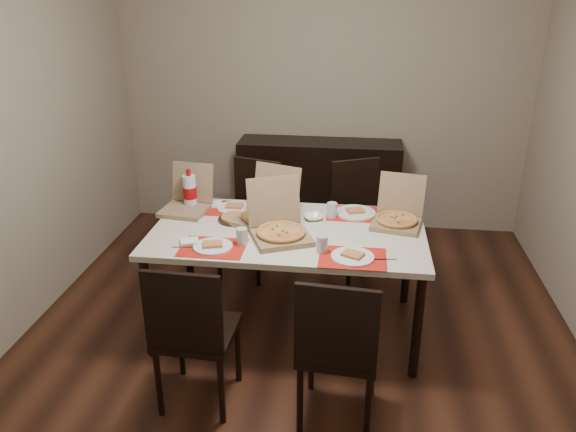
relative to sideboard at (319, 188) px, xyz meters
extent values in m
cube|color=#3E2013|center=(0.00, -1.78, -0.46)|extent=(3.80, 4.00, 0.02)
cube|color=gray|center=(0.00, 0.23, 0.85)|extent=(3.80, 0.02, 2.60)
cube|color=gray|center=(-1.91, -1.78, 0.85)|extent=(0.02, 4.00, 2.60)
cube|color=black|center=(0.00, 0.00, 0.00)|extent=(1.50, 0.40, 0.90)
cube|color=beige|center=(-0.08, -1.66, 0.28)|extent=(1.80, 1.00, 0.04)
cylinder|color=black|center=(-0.92, -2.10, -0.10)|extent=(0.06, 0.06, 0.71)
cylinder|color=black|center=(0.76, -2.10, -0.10)|extent=(0.06, 0.06, 0.71)
cylinder|color=black|center=(-0.92, -1.22, -0.10)|extent=(0.06, 0.06, 0.71)
cylinder|color=black|center=(0.76, -1.22, -0.10)|extent=(0.06, 0.06, 0.71)
cube|color=black|center=(-0.50, -2.46, 0.00)|extent=(0.44, 0.44, 0.04)
cube|color=black|center=(-0.50, -2.65, 0.25)|extent=(0.42, 0.05, 0.46)
cylinder|color=black|center=(-0.68, -2.63, -0.24)|extent=(0.04, 0.04, 0.43)
cylinder|color=black|center=(-0.32, -2.64, -0.24)|extent=(0.04, 0.04, 0.43)
cylinder|color=black|center=(-0.67, -2.27, -0.24)|extent=(0.04, 0.04, 0.43)
cylinder|color=black|center=(-0.31, -2.29, -0.24)|extent=(0.04, 0.04, 0.43)
cube|color=black|center=(0.30, -2.50, 0.00)|extent=(0.45, 0.45, 0.04)
cube|color=black|center=(0.29, -2.68, 0.25)|extent=(0.42, 0.06, 0.46)
cylinder|color=black|center=(0.11, -2.66, -0.24)|extent=(0.04, 0.04, 0.43)
cylinder|color=black|center=(0.47, -2.69, -0.24)|extent=(0.04, 0.04, 0.43)
cylinder|color=black|center=(0.14, -2.30, -0.24)|extent=(0.04, 0.04, 0.43)
cylinder|color=black|center=(0.50, -2.33, -0.24)|extent=(0.04, 0.04, 0.43)
cube|color=black|center=(-0.51, -0.90, 0.00)|extent=(0.52, 0.52, 0.04)
cube|color=black|center=(-0.46, -0.71, 0.25)|extent=(0.41, 0.15, 0.46)
cylinder|color=black|center=(-0.29, -0.78, -0.24)|extent=(0.04, 0.04, 0.43)
cylinder|color=black|center=(-0.63, -0.67, -0.24)|extent=(0.04, 0.04, 0.43)
cylinder|color=black|center=(-0.39, -1.12, -0.24)|extent=(0.04, 0.04, 0.43)
cylinder|color=black|center=(-0.74, -1.02, -0.24)|extent=(0.04, 0.04, 0.43)
cube|color=black|center=(0.42, -0.79, 0.00)|extent=(0.56, 0.56, 0.04)
cube|color=black|center=(0.34, -0.61, 0.25)|extent=(0.40, 0.20, 0.46)
cylinder|color=black|center=(0.51, -0.55, -0.24)|extent=(0.04, 0.04, 0.43)
cylinder|color=black|center=(0.18, -0.69, -0.24)|extent=(0.04, 0.04, 0.43)
cylinder|color=black|center=(0.65, -0.88, -0.24)|extent=(0.04, 0.04, 0.43)
cylinder|color=black|center=(0.33, -1.02, -0.24)|extent=(0.04, 0.04, 0.43)
cube|color=red|center=(-0.51, -1.99, 0.30)|extent=(0.40, 0.30, 0.00)
cylinder|color=white|center=(-0.51, -1.99, 0.31)|extent=(0.24, 0.24, 0.01)
cube|color=tan|center=(-0.51, -1.99, 0.33)|extent=(0.14, 0.12, 0.02)
cylinder|color=#ADB1B8|center=(-0.34, -1.92, 0.36)|extent=(0.07, 0.07, 0.11)
cube|color=#B2B2B7|center=(-0.67, -2.01, 0.30)|extent=(0.20, 0.04, 0.00)
cube|color=white|center=(-0.67, -1.95, 0.31)|extent=(0.13, 0.13, 0.02)
cube|color=red|center=(0.35, -2.02, 0.30)|extent=(0.40, 0.30, 0.00)
cylinder|color=white|center=(0.35, -2.02, 0.31)|extent=(0.26, 0.26, 0.01)
cube|color=tan|center=(0.35, -2.02, 0.33)|extent=(0.15, 0.13, 0.02)
cylinder|color=#ADB1B8|center=(0.16, -1.97, 0.36)|extent=(0.07, 0.07, 0.11)
cube|color=#B2B2B7|center=(0.51, -2.02, 0.30)|extent=(0.20, 0.04, 0.00)
cube|color=red|center=(-0.51, -1.35, 0.30)|extent=(0.40, 0.30, 0.00)
cylinder|color=white|center=(-0.51, -1.35, 0.31)|extent=(0.25, 0.25, 0.01)
cube|color=tan|center=(-0.51, -1.35, 0.33)|extent=(0.12, 0.10, 0.02)
cylinder|color=#ADB1B8|center=(-0.38, -1.39, 0.36)|extent=(0.07, 0.07, 0.11)
cube|color=#B2B2B7|center=(-0.70, -1.35, 0.30)|extent=(0.20, 0.04, 0.00)
cube|color=white|center=(-0.67, -1.31, 0.31)|extent=(0.13, 0.13, 0.02)
cube|color=red|center=(0.35, -1.33, 0.30)|extent=(0.40, 0.30, 0.00)
cylinder|color=white|center=(0.35, -1.33, 0.31)|extent=(0.29, 0.29, 0.01)
cube|color=tan|center=(0.35, -1.33, 0.33)|extent=(0.14, 0.12, 0.02)
cylinder|color=#ADB1B8|center=(0.19, -1.42, 0.36)|extent=(0.07, 0.07, 0.11)
cube|color=#B2B2B7|center=(0.52, -1.35, 0.30)|extent=(0.20, 0.04, 0.00)
cube|color=white|center=(-0.07, -1.69, 0.31)|extent=(0.16, 0.16, 0.02)
cube|color=#80674A|center=(-0.11, -1.81, 0.32)|extent=(0.46, 0.46, 0.04)
cube|color=#80674A|center=(-0.18, -1.65, 0.50)|extent=(0.35, 0.21, 0.32)
cylinder|color=tan|center=(-0.11, -1.81, 0.34)|extent=(0.40, 0.40, 0.02)
cube|color=#80674A|center=(0.63, -1.50, 0.32)|extent=(0.37, 0.37, 0.03)
cube|color=#80674A|center=(0.66, -1.35, 0.47)|extent=(0.32, 0.13, 0.28)
cylinder|color=tan|center=(0.63, -1.50, 0.34)|extent=(0.32, 0.32, 0.02)
cube|color=#80674A|center=(-0.85, -1.45, 0.32)|extent=(0.35, 0.35, 0.03)
cube|color=#80674A|center=(-0.83, -1.29, 0.47)|extent=(0.32, 0.11, 0.28)
cube|color=#80674A|center=(-0.26, -1.56, 0.32)|extent=(0.45, 0.45, 0.04)
cube|color=#80674A|center=(-0.20, -1.39, 0.50)|extent=(0.36, 0.20, 0.32)
cylinder|color=tan|center=(-0.26, -1.56, 0.34)|extent=(0.39, 0.39, 0.02)
cylinder|color=black|center=(-0.46, -1.55, 0.31)|extent=(0.24, 0.24, 0.01)
cylinder|color=tan|center=(-0.46, -1.55, 0.32)|extent=(0.20, 0.20, 0.02)
imported|color=white|center=(0.07, -1.46, 0.32)|extent=(0.16, 0.16, 0.03)
cylinder|color=silver|center=(-0.83, -1.36, 0.42)|extent=(0.09, 0.09, 0.24)
cylinder|color=#9F070A|center=(-0.83, -1.36, 0.42)|extent=(0.10, 0.10, 0.08)
cylinder|color=#9F070A|center=(-0.83, -1.36, 0.57)|extent=(0.03, 0.03, 0.05)
camera|label=1|loc=(0.35, -5.02, 1.83)|focal=35.00mm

